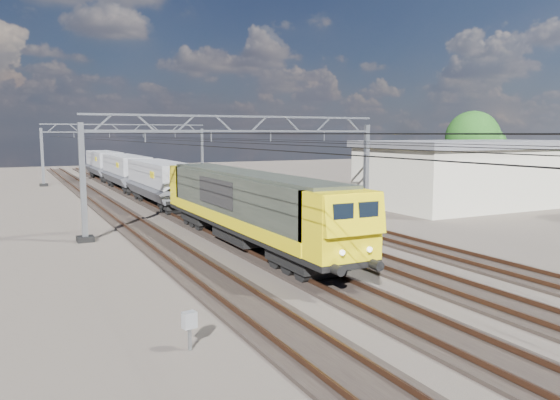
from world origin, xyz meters
name	(u,v)px	position (x,y,z in m)	size (l,w,h in m)	color
ground	(270,239)	(0.00, 0.00, 0.00)	(160.00, 160.00, 0.00)	#2C2621
track_outer_west	(166,248)	(-6.00, 0.00, 0.07)	(2.60, 140.00, 0.30)	black
track_loco	(237,241)	(-2.00, 0.00, 0.07)	(2.60, 140.00, 0.30)	black
track_inner_east	(300,235)	(2.00, 0.00, 0.07)	(2.60, 140.00, 0.30)	black
track_outer_east	(357,230)	(6.00, 0.00, 0.07)	(2.60, 140.00, 0.30)	black
catenary_gantry_mid	(242,167)	(0.00, 4.00, 3.91)	(19.90, 0.90, 7.11)	gray
catenary_gantry_far	(127,151)	(0.00, 40.00, 3.91)	(19.90, 0.90, 7.11)	gray
overhead_wires	(219,137)	(0.00, 8.00, 5.75)	(12.03, 140.00, 0.53)	black
locomotive	(246,203)	(-2.00, -1.27, 2.33)	(2.76, 21.10, 3.62)	black
hopper_wagon_lead	(161,180)	(-2.00, 16.43, 2.23)	(3.38, 13.00, 3.25)	black
hopper_wagon_mid	(126,170)	(-2.00, 30.63, 2.23)	(3.38, 13.00, 3.25)	black
hopper_wagon_third	(104,163)	(-2.00, 44.83, 2.23)	(3.38, 13.00, 3.25)	black
trackside_cabinet	(189,321)	(-8.93, -13.48, 0.83)	(0.41, 0.34, 1.11)	gray
industrial_shed	(474,173)	(22.00, 6.00, 2.73)	(18.60, 10.60, 5.40)	#BBB8A5
tree_far	(476,140)	(30.32, 13.79, 5.30)	(5.95, 5.55, 8.31)	#3C231B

